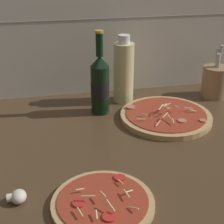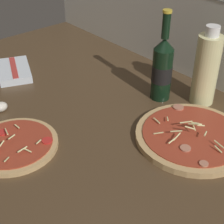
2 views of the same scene
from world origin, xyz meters
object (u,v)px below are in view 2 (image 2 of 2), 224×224
Objects in this scene: beer_bottle at (162,68)px; dish_towel at (14,71)px; pizza_far at (192,136)px; mushroom_left at (0,106)px; pizza_near at (14,145)px; oil_bottle at (206,69)px.

beer_bottle reaches higher than dish_towel.
pizza_far is at bearing 15.08° from dish_towel.
pizza_far is 7.06× the size of mushroom_left.
mushroom_left is (-45.39, -31.50, 0.40)cm from pizza_far.
mushroom_left is (-17.91, 5.11, 0.61)cm from pizza_near.
pizza_near is 47.60cm from beer_bottle.
pizza_near is 57.66cm from oil_bottle.
oil_bottle is (9.81, 7.95, 0.88)cm from beer_bottle.
beer_bottle is at bearing 154.51° from pizza_far.
pizza_far is 1.43× the size of dish_towel.
dish_towel is (-44.31, -26.72, -8.87)cm from beer_bottle.
oil_bottle is at bearing 119.90° from pizza_far.
pizza_far is 1.23× the size of oil_bottle.
oil_bottle is 65.01cm from dish_towel.
dish_towel is (-36.64, 19.33, 0.43)cm from pizza_near.
beer_bottle is 1.34× the size of dish_towel.
oil_bottle reaches higher than mushroom_left.
beer_bottle reaches higher than pizza_near.
pizza_near is 18.64cm from mushroom_left.
pizza_near is 0.94× the size of oil_bottle.
oil_bottle is at bearing 54.11° from mushroom_left.
pizza_far is at bearing 53.11° from pizza_near.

